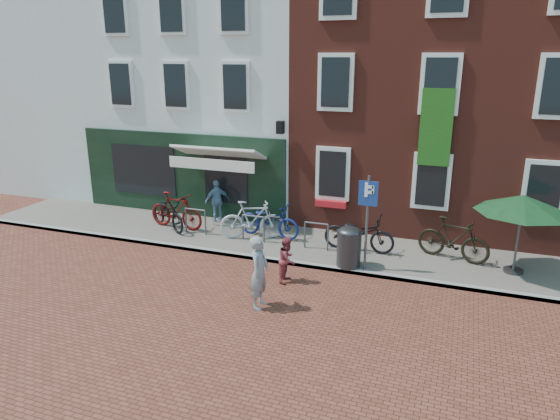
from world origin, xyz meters
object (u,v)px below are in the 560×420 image
(bicycle_4, at_px, (359,233))
(cafe_person, at_px, (217,201))
(boy, at_px, (287,260))
(bicycle_1, at_px, (176,211))
(bicycle_3, at_px, (252,220))
(woman, at_px, (259,272))
(parking_sign, at_px, (367,208))
(bicycle_5, at_px, (453,239))
(parasol, at_px, (523,200))
(litter_bin, at_px, (349,245))
(bicycle_0, at_px, (168,212))
(bicycle_2, at_px, (269,220))

(bicycle_4, bearing_deg, cafe_person, 80.01)
(boy, distance_m, bicycle_1, 5.30)
(bicycle_3, bearing_deg, bicycle_1, 67.33)
(woman, height_order, bicycle_3, woman)
(parking_sign, relative_size, woman, 1.49)
(boy, bearing_deg, bicycle_5, -54.86)
(parasol, relative_size, bicycle_3, 1.18)
(parking_sign, height_order, cafe_person, parking_sign)
(litter_bin, height_order, parking_sign, parking_sign)
(cafe_person, xyz_separation_m, bicycle_0, (-1.18, -1.24, -0.18))
(parking_sign, height_order, bicycle_2, parking_sign)
(woman, bearing_deg, parasol, -57.40)
(parasol, bearing_deg, boy, -156.67)
(boy, xyz_separation_m, bicycle_4, (1.33, 2.48, 0.05))
(bicycle_2, height_order, bicycle_4, same)
(parking_sign, distance_m, cafe_person, 6.10)
(litter_bin, xyz_separation_m, cafe_person, (-5.09, 2.28, 0.11))
(parking_sign, relative_size, bicycle_3, 1.28)
(bicycle_1, bearing_deg, litter_bin, -95.12)
(parking_sign, xyz_separation_m, boy, (-1.76, -1.21, -1.21))
(bicycle_1, xyz_separation_m, bicycle_2, (3.16, 0.28, -0.06))
(litter_bin, distance_m, woman, 3.16)
(woman, bearing_deg, boy, -7.32)
(bicycle_5, bearing_deg, cafe_person, 99.92)
(parking_sign, height_order, bicycle_0, parking_sign)
(cafe_person, bearing_deg, bicycle_1, 6.13)
(bicycle_5, bearing_deg, parking_sign, 141.08)
(bicycle_0, relative_size, bicycle_3, 1.03)
(litter_bin, xyz_separation_m, boy, (-1.31, -1.27, -0.12))
(bicycle_1, distance_m, bicycle_5, 8.65)
(bicycle_0, relative_size, bicycle_1, 1.03)
(litter_bin, distance_m, bicycle_1, 6.14)
(parking_sign, bearing_deg, bicycle_5, 35.01)
(cafe_person, relative_size, bicycle_5, 0.72)
(boy, bearing_deg, bicycle_4, -27.88)
(cafe_person, distance_m, bicycle_0, 1.72)
(litter_bin, bearing_deg, boy, -135.90)
(parking_sign, xyz_separation_m, bicycle_5, (2.16, 1.51, -1.10))
(woman, xyz_separation_m, boy, (0.14, 1.54, -0.27))
(bicycle_4, relative_size, bicycle_5, 1.03)
(woman, distance_m, cafe_person, 6.26)
(bicycle_1, bearing_deg, bicycle_4, -83.75)
(bicycle_1, height_order, bicycle_3, same)
(boy, distance_m, bicycle_4, 2.82)
(boy, distance_m, bicycle_3, 3.11)
(boy, distance_m, bicycle_5, 4.78)
(boy, bearing_deg, parking_sign, -55.17)
(litter_bin, xyz_separation_m, woman, (-1.45, -2.81, 0.15))
(cafe_person, xyz_separation_m, bicycle_5, (7.71, -0.83, -0.12))
(litter_bin, height_order, bicycle_2, litter_bin)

